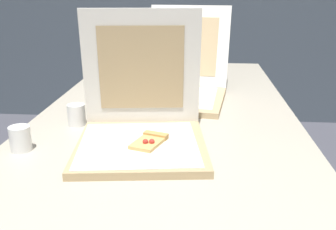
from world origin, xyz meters
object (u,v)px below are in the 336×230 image
object	(u,v)px
pizza_box_middle	(180,86)
cup_white_near_left	(20,139)
cup_white_far	(117,82)
pizza_box_front	(141,128)
cup_white_near_center	(77,115)
table	(166,129)

from	to	relation	value
pizza_box_middle	cup_white_near_left	xyz separation A→B (m)	(-0.43, -0.58, -0.02)
cup_white_far	pizza_box_front	bearing A→B (deg)	-71.97
pizza_box_middle	cup_white_near_center	xyz separation A→B (m)	(-0.33, -0.36, -0.02)
pizza_box_middle	cup_white_near_center	world-z (taller)	pizza_box_middle
table	cup_white_far	distance (m)	0.46
cup_white_near_center	cup_white_near_left	bearing A→B (deg)	-113.34
pizza_box_front	cup_white_far	bearing A→B (deg)	101.48
pizza_box_middle	table	bearing A→B (deg)	-90.85
cup_white_near_center	pizza_box_front	bearing A→B (deg)	-32.44
table	pizza_box_front	xyz separation A→B (m)	(-0.05, -0.27, 0.10)
pizza_box_middle	cup_white_near_center	bearing A→B (deg)	-125.27
pizza_box_front	pizza_box_middle	world-z (taller)	pizza_box_front
table	cup_white_near_center	world-z (taller)	cup_white_near_center
cup_white_near_left	cup_white_near_center	distance (m)	0.24
pizza_box_front	cup_white_far	distance (m)	0.67
cup_white_far	cup_white_near_left	bearing A→B (deg)	-100.94
table	cup_white_near_center	bearing A→B (deg)	-159.60
cup_white_far	cup_white_near_left	xyz separation A→B (m)	(-0.14, -0.70, 0.00)
cup_white_near_left	cup_white_far	bearing A→B (deg)	79.06
table	cup_white_near_left	distance (m)	0.52
table	pizza_box_middle	bearing A→B (deg)	81.70
cup_white_far	table	bearing A→B (deg)	-55.15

